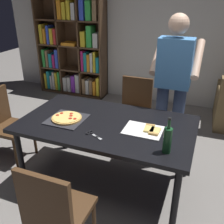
# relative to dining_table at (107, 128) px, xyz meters

# --- Properties ---
(ground_plane) EXTENTS (12.00, 12.00, 0.00)m
(ground_plane) POSITION_rel_dining_table_xyz_m (0.00, 0.00, -0.68)
(ground_plane) COLOR gray
(back_wall) EXTENTS (6.40, 0.10, 2.80)m
(back_wall) POSITION_rel_dining_table_xyz_m (0.00, 2.60, 0.72)
(back_wall) COLOR silver
(back_wall) RESTS_ON ground_plane
(dining_table) EXTENTS (1.75, 1.00, 0.75)m
(dining_table) POSITION_rel_dining_table_xyz_m (0.00, 0.00, 0.00)
(dining_table) COLOR black
(dining_table) RESTS_ON ground_plane
(chair_near_camera) EXTENTS (0.42, 0.42, 0.90)m
(chair_near_camera) POSITION_rel_dining_table_xyz_m (-0.00, -0.99, -0.17)
(chair_near_camera) COLOR #472D19
(chair_near_camera) RESTS_ON ground_plane
(chair_far_side) EXTENTS (0.42, 0.42, 0.90)m
(chair_far_side) POSITION_rel_dining_table_xyz_m (0.00, 0.99, -0.17)
(chair_far_side) COLOR #472D19
(chair_far_side) RESTS_ON ground_plane
(chair_left_end) EXTENTS (0.42, 0.42, 0.90)m
(chair_left_end) POSITION_rel_dining_table_xyz_m (-1.36, 0.00, -0.17)
(chair_left_end) COLOR #472D19
(chair_left_end) RESTS_ON ground_plane
(bookshelf) EXTENTS (1.40, 0.35, 1.95)m
(bookshelf) POSITION_rel_dining_table_xyz_m (-1.71, 2.37, 0.22)
(bookshelf) COLOR #513823
(bookshelf) RESTS_ON ground_plane
(person_serving_pizza) EXTENTS (0.55, 0.54, 1.75)m
(person_serving_pizza) POSITION_rel_dining_table_xyz_m (0.51, 0.77, 0.32)
(person_serving_pizza) COLOR #38476B
(person_serving_pizza) RESTS_ON ground_plane
(pepperoni_pizza_on_tray) EXTENTS (0.37, 0.37, 0.04)m
(pepperoni_pizza_on_tray) POSITION_rel_dining_table_xyz_m (-0.40, -0.09, 0.08)
(pepperoni_pizza_on_tray) COLOR #2D2D33
(pepperoni_pizza_on_tray) RESTS_ON dining_table
(pizza_slices_on_towel) EXTENTS (0.36, 0.28, 0.03)m
(pizza_slices_on_towel) POSITION_rel_dining_table_xyz_m (0.42, -0.02, 0.08)
(pizza_slices_on_towel) COLOR white
(pizza_slices_on_towel) RESTS_ON dining_table
(wine_bottle) EXTENTS (0.07, 0.07, 0.32)m
(wine_bottle) POSITION_rel_dining_table_xyz_m (0.66, -0.31, 0.19)
(wine_bottle) COLOR #194723
(wine_bottle) RESTS_ON dining_table
(kitchen_scissors) EXTENTS (0.20, 0.13, 0.01)m
(kitchen_scissors) POSITION_rel_dining_table_xyz_m (-0.03, -0.28, 0.07)
(kitchen_scissors) COLOR silver
(kitchen_scissors) RESTS_ON dining_table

